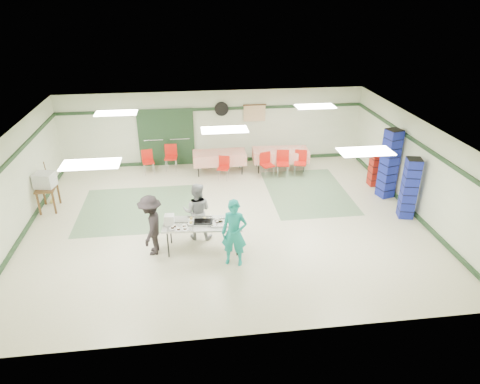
{
  "coord_description": "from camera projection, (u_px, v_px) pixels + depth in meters",
  "views": [
    {
      "loc": [
        -0.94,
        -10.62,
        6.05
      ],
      "look_at": [
        0.37,
        -0.3,
        1.01
      ],
      "focal_mm": 32.0,
      "sensor_mm": 36.0,
      "label": 1
    }
  ],
  "objects": [
    {
      "name": "wall_back",
      "position": [
        214.0,
        128.0,
        15.65
      ],
      "size": [
        11.0,
        0.0,
        11.0
      ],
      "primitive_type": "plane",
      "rotation": [
        1.57,
        0.0,
        0.0
      ],
      "color": "beige",
      "rests_on": "floor"
    },
    {
      "name": "chair_loose_a",
      "position": [
        171.0,
        155.0,
        15.34
      ],
      "size": [
        0.46,
        0.46,
        0.93
      ],
      "rotation": [
        0.0,
        0.0,
        -0.07
      ],
      "color": "red",
      "rests_on": "floor"
    },
    {
      "name": "wall_right",
      "position": [
        416.0,
        167.0,
        12.26
      ],
      "size": [
        0.0,
        9.0,
        9.0
      ],
      "primitive_type": "plane",
      "rotation": [
        1.57,
        0.0,
        -1.57
      ],
      "color": "beige",
      "rests_on": "floor"
    },
    {
      "name": "green_patch_a",
      "position": [
        140.0,
        209.0,
        12.83
      ],
      "size": [
        3.5,
        3.0,
        0.01
      ],
      "primitive_type": "cube",
      "color": "slate",
      "rests_on": "floor"
    },
    {
      "name": "wall_left",
      "position": [
        13.0,
        188.0,
        11.01
      ],
      "size": [
        0.0,
        9.0,
        9.0
      ],
      "primitive_type": "plane",
      "rotation": [
        1.57,
        0.0,
        1.57
      ],
      "color": "beige",
      "rests_on": "floor"
    },
    {
      "name": "baseboard_left",
      "position": [
        25.0,
        230.0,
        11.58
      ],
      "size": [
        0.06,
        9.0,
        0.12
      ],
      "primitive_type": "cube",
      "rotation": [
        0.0,
        0.0,
        1.57
      ],
      "color": "#1F3920",
      "rests_on": "floor"
    },
    {
      "name": "chair_a",
      "position": [
        283.0,
        160.0,
        14.84
      ],
      "size": [
        0.49,
        0.49,
        0.92
      ],
      "rotation": [
        0.0,
        0.0,
        -0.16
      ],
      "color": "red",
      "rests_on": "floor"
    },
    {
      "name": "serving_table",
      "position": [
        203.0,
        224.0,
        10.57
      ],
      "size": [
        2.0,
        0.94,
        0.76
      ],
      "rotation": [
        0.0,
        0.0,
        -0.08
      ],
      "color": "#B2B1AC",
      "rests_on": "floor"
    },
    {
      "name": "crate_stack_red",
      "position": [
        376.0,
        168.0,
        14.11
      ],
      "size": [
        0.37,
        0.37,
        1.2
      ],
      "primitive_type": "cube",
      "rotation": [
        0.0,
        0.0,
        0.01
      ],
      "color": "#A52210",
      "rests_on": "floor"
    },
    {
      "name": "office_printer",
      "position": [
        45.0,
        180.0,
        12.4
      ],
      "size": [
        0.62,
        0.56,
        0.42
      ],
      "primitive_type": "cube",
      "rotation": [
        0.0,
        0.0,
        -0.2
      ],
      "color": "#B7B6B1",
      "rests_on": "printer_table"
    },
    {
      "name": "floor",
      "position": [
        226.0,
        220.0,
        12.23
      ],
      "size": [
        11.0,
        11.0,
        0.0
      ],
      "primitive_type": "plane",
      "color": "beige",
      "rests_on": "ground"
    },
    {
      "name": "volunteer_teal",
      "position": [
        234.0,
        233.0,
        9.97
      ],
      "size": [
        0.7,
        0.56,
        1.68
      ],
      "primitive_type": "imported",
      "rotation": [
        0.0,
        0.0,
        -0.29
      ],
      "color": "teal",
      "rests_on": "floor"
    },
    {
      "name": "printer_table",
      "position": [
        47.0,
        190.0,
        12.55
      ],
      "size": [
        0.57,
        0.85,
        0.74
      ],
      "rotation": [
        0.0,
        0.0,
        0.06
      ],
      "color": "brown",
      "rests_on": "floor"
    },
    {
      "name": "baseboard_back",
      "position": [
        215.0,
        161.0,
        16.19
      ],
      "size": [
        11.0,
        0.06,
        0.12
      ],
      "primitive_type": "cube",
      "color": "#1F3920",
      "rests_on": "floor"
    },
    {
      "name": "broom",
      "position": [
        49.0,
        181.0,
        12.98
      ],
      "size": [
        0.06,
        0.22,
        1.33
      ],
      "primitive_type": "cylinder",
      "rotation": [
        0.14,
        0.0,
        -0.15
      ],
      "color": "brown",
      "rests_on": "floor"
    },
    {
      "name": "volunteer_grey",
      "position": [
        197.0,
        211.0,
        11.06
      ],
      "size": [
        0.86,
        0.73,
        1.56
      ],
      "primitive_type": "imported",
      "rotation": [
        0.0,
        0.0,
        2.93
      ],
      "color": "#949499",
      "rests_on": "floor"
    },
    {
      "name": "chair_loose_b",
      "position": [
        148.0,
        159.0,
        15.08
      ],
      "size": [
        0.46,
        0.46,
        0.84
      ],
      "rotation": [
        0.0,
        0.0,
        0.2
      ],
      "color": "red",
      "rests_on": "floor"
    },
    {
      "name": "trim_right",
      "position": [
        419.0,
        144.0,
        11.95
      ],
      "size": [
        0.06,
        9.0,
        0.1
      ],
      "primitive_type": "cube",
      "rotation": [
        0.0,
        0.0,
        1.57
      ],
      "color": "#1F3920",
      "rests_on": "wall_back"
    },
    {
      "name": "chair_d",
      "position": [
        224.0,
        165.0,
        14.63
      ],
      "size": [
        0.47,
        0.47,
        0.81
      ],
      "rotation": [
        0.0,
        0.0,
        -0.32
      ],
      "color": "red",
      "rests_on": "floor"
    },
    {
      "name": "crate_stack_blue_b",
      "position": [
        409.0,
        189.0,
        12.01
      ],
      "size": [
        0.48,
        0.48,
        1.8
      ],
      "primitive_type": "cube",
      "rotation": [
        0.0,
        0.0,
        -0.23
      ],
      "color": "#1A289D",
      "rests_on": "floor"
    },
    {
      "name": "foam_box_stack",
      "position": [
        169.0,
        220.0,
        10.42
      ],
      "size": [
        0.25,
        0.23,
        0.26
      ],
      "primitive_type": "cube",
      "rotation": [
        0.0,
        0.0,
        -0.08
      ],
      "color": "white",
      "rests_on": "serving_table"
    },
    {
      "name": "baseboard_right",
      "position": [
        407.0,
        207.0,
        12.82
      ],
      "size": [
        0.06,
        9.0,
        0.12
      ],
      "primitive_type": "cube",
      "rotation": [
        0.0,
        0.0,
        1.57
      ],
      "color": "#1F3920",
      "rests_on": "floor"
    },
    {
      "name": "sheet_tray_left",
      "position": [
        180.0,
        228.0,
        10.32
      ],
      "size": [
        0.66,
        0.52,
        0.02
      ],
      "primitive_type": "cube",
      "rotation": [
        0.0,
        0.0,
        -0.08
      ],
      "color": "silver",
      "rests_on": "serving_table"
    },
    {
      "name": "trim_left",
      "position": [
        8.0,
        162.0,
        10.71
      ],
      "size": [
        0.06,
        9.0,
        0.1
      ],
      "primitive_type": "cube",
      "rotation": [
        0.0,
        0.0,
        1.57
      ],
      "color": "#1F3920",
      "rests_on": "wall_back"
    },
    {
      "name": "scroll_banner",
      "position": [
        254.0,
        113.0,
        15.55
      ],
      "size": [
        0.8,
        0.02,
        0.6
      ],
      "primitive_type": "cube",
      "color": "#DDB98A",
      "rests_on": "wall_back"
    },
    {
      "name": "sheet_tray_right",
      "position": [
        222.0,
        223.0,
        10.52
      ],
      "size": [
        0.59,
        0.46,
        0.02
      ],
      "primitive_type": "cube",
      "rotation": [
        0.0,
        0.0,
        -0.08
      ],
      "color": "silver",
      "rests_on": "serving_table"
    },
    {
      "name": "chair_b",
      "position": [
        266.0,
        162.0,
        14.78
      ],
      "size": [
        0.52,
        0.52,
        0.87
      ],
      "rotation": [
        0.0,
        0.0,
        0.34
      ],
      "color": "red",
      "rests_on": "floor"
    },
    {
      "name": "door_frame",
      "position": [
        166.0,
        138.0,
        15.52
      ],
      "size": [
        2.0,
        0.03,
        2.15
      ],
      "primitive_type": "cube",
      "color": "#1F3920",
      "rests_on": "floor"
    },
    {
      "name": "crate_stack_blue_a",
      "position": [
        389.0,
        164.0,
        13.13
      ],
      "size": [
        0.51,
        0.51,
        2.2
      ],
      "primitive_type": "cube",
      "rotation": [
        0.0,
        0.0,
        0.25
      ],
      "color": "#1A289D",
      "rests_on": "floor"
    },
    {
      "name": "chair_c",
      "position": [
        300.0,
        160.0,
        14.92
      ],
      "size": [
        0.52,
        0.52,
        0.89
      ],
      "rotation": [
        0.0,
        0.0,
        -0.31
      ],
      "color": "red",
      "rests_on": "floor"
    },
    {
      "name": "wall_fan",
      "position": [
        222.0,
        109.0,
        15.33
      ],
      "size": [
        0.5,
        0.1,
        0.5
      ],
      "primitive_type": "cylinder",
      "rotation": [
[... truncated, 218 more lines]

